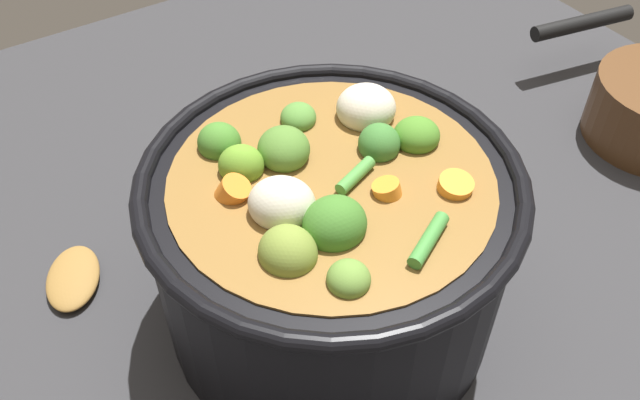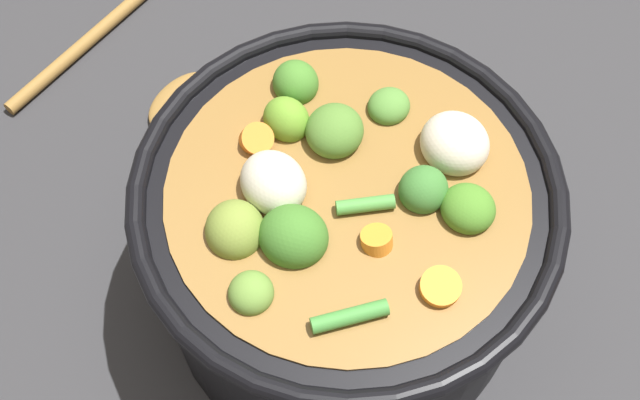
% 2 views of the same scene
% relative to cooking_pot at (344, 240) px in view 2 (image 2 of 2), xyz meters
% --- Properties ---
extents(ground_plane, '(1.10, 1.10, 0.00)m').
position_rel_cooking_pot_xyz_m(ground_plane, '(0.00, 0.00, -0.08)').
color(ground_plane, '#2D2D30').
extents(cooking_pot, '(0.28, 0.28, 0.18)m').
position_rel_cooking_pot_xyz_m(cooking_pot, '(0.00, 0.00, 0.00)').
color(cooking_pot, black).
rests_on(cooking_pot, ground_plane).
extents(wooden_spoon, '(0.18, 0.19, 0.01)m').
position_rel_cooking_pot_xyz_m(wooden_spoon, '(-0.16, -0.21, -0.08)').
color(wooden_spoon, olive).
rests_on(wooden_spoon, ground_plane).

